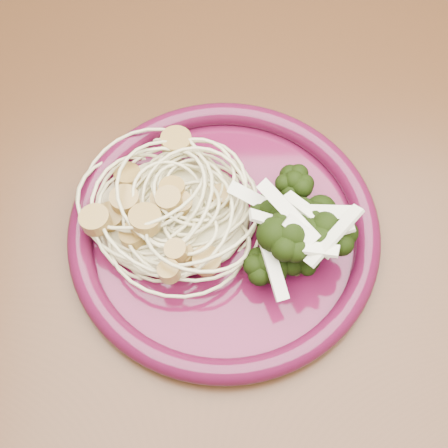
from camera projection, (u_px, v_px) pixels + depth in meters
name	position (u px, v px, depth m)	size (l,w,h in m)	color
dining_table	(116.00, 322.00, 0.58)	(1.20, 0.80, 0.75)	#472814
dinner_plate	(224.00, 230.00, 0.50)	(0.32, 0.32, 0.02)	#4C0C26
spaghetti_pile	(172.00, 210.00, 0.50)	(0.13, 0.11, 0.03)	beige
scallop_cluster	(168.00, 188.00, 0.47)	(0.12, 0.12, 0.04)	#A38341
broccoli_pile	(291.00, 236.00, 0.48)	(0.08, 0.13, 0.05)	black
onion_garnish	(295.00, 218.00, 0.45)	(0.06, 0.09, 0.05)	#EAE8C5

